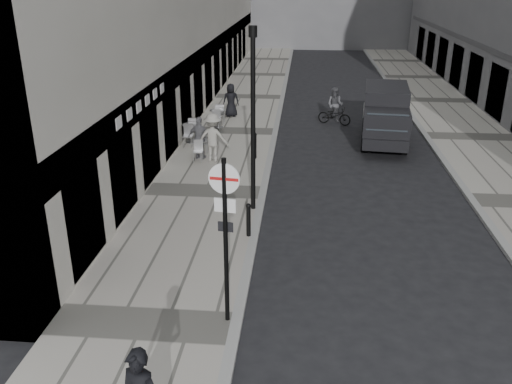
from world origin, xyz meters
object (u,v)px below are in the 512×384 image
cyclist (335,110)px  lamppost (253,112)px  sign_post (225,221)px  panel_van (385,112)px

cyclist → lamppost: bearing=-82.7°
sign_post → cyclist: (3.05, 17.02, -1.77)m
lamppost → cyclist: bearing=74.5°
lamppost → panel_van: 9.86m
lamppost → cyclist: (3.05, 11.02, -2.52)m
lamppost → sign_post: bearing=-90.0°
panel_van → cyclist: bearing=132.6°
sign_post → cyclist: sign_post is taller
panel_van → lamppost: bearing=-115.8°
sign_post → panel_van: sign_post is taller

